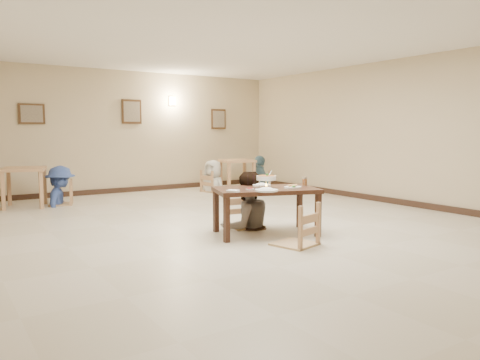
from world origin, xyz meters
TOP-DOWN VIEW (x-y plane):
  - floor at (0.00, 0.00)m, footprint 10.00×10.00m
  - ceiling at (0.00, 0.00)m, footprint 10.00×10.00m
  - wall_back at (0.00, 5.00)m, footprint 10.00×0.00m
  - wall_right at (4.00, 0.00)m, footprint 0.00×10.00m
  - baseboard_back at (0.00, 4.97)m, footprint 8.00×0.06m
  - baseboard_right at (3.97, 0.00)m, footprint 0.06×10.00m
  - picture_a at (-2.20, 4.96)m, footprint 0.55×0.04m
  - picture_b at (0.10, 4.96)m, footprint 0.50×0.04m
  - picture_c at (2.60, 4.96)m, footprint 0.45×0.04m
  - wall_sconce at (1.20, 4.96)m, footprint 0.16×0.05m
  - main_table at (-0.01, -0.80)m, footprint 1.66×1.25m
  - chair_far at (0.04, -0.17)m, footprint 0.49×0.49m
  - chair_near at (-0.08, -1.54)m, footprint 0.51×0.51m
  - main_diner at (0.01, -0.25)m, footprint 0.94×0.78m
  - curry_warmer at (-0.03, -0.82)m, footprint 0.32×0.29m
  - rice_plate_far at (0.09, -0.54)m, footprint 0.29×0.29m
  - rice_plate_near at (-0.23, -1.10)m, footprint 0.32×0.32m
  - fried_plate at (0.30, -1.03)m, footprint 0.28×0.28m
  - chili_dish at (-0.34, -0.85)m, footprint 0.12×0.12m
  - napkin_cutlery at (-0.66, -0.92)m, footprint 0.21×0.25m
  - drink_glass at (0.64, -0.90)m, footprint 0.07×0.07m
  - bg_table_left at (-2.58, 3.85)m, footprint 0.99×0.99m
  - bg_table_right at (2.46, 3.80)m, footprint 0.95×0.95m
  - bg_chair_lr at (-1.91, 3.78)m, footprint 0.46×0.46m
  - bg_chair_rl at (1.79, 3.88)m, footprint 0.48×0.48m
  - bg_chair_rr at (3.12, 3.73)m, footprint 0.43×0.43m
  - bg_diner_b at (-1.91, 3.78)m, footprint 0.99×1.20m
  - bg_diner_c at (1.79, 3.88)m, footprint 0.72×0.90m
  - bg_diner_d at (3.12, 3.73)m, footprint 0.46×1.04m

SIDE VIEW (x-z plane):
  - floor at x=0.00m, z-range 0.00..0.00m
  - baseboard_back at x=0.00m, z-range 0.00..0.12m
  - baseboard_right at x=3.97m, z-range 0.00..0.12m
  - bg_chair_rr at x=3.12m, z-range 0.00..0.90m
  - bg_chair_lr at x=-1.91m, z-range 0.00..0.97m
  - bg_chair_rl at x=1.79m, z-range 0.00..1.03m
  - chair_far at x=0.04m, z-range 0.00..1.05m
  - chair_near at x=-0.08m, z-range 0.00..1.08m
  - main_table at x=-0.01m, z-range 0.27..0.96m
  - bg_table_right at x=2.46m, z-range 0.26..1.05m
  - bg_table_left at x=-2.58m, z-range 0.26..1.06m
  - chili_dish at x=-0.34m, z-range 0.69..0.72m
  - napkin_cutlery at x=-0.66m, z-range 0.69..0.72m
  - rice_plate_far at x=0.09m, z-range 0.67..0.74m
  - rice_plate_near at x=-0.23m, z-range 0.67..0.74m
  - fried_plate at x=0.30m, z-range 0.68..0.74m
  - drink_glass at x=0.64m, z-range 0.69..0.83m
  - bg_diner_c at x=1.79m, z-range 0.00..1.60m
  - bg_diner_b at x=-1.91m, z-range 0.00..1.62m
  - curry_warmer at x=-0.03m, z-range 0.71..0.97m
  - bg_diner_d at x=3.12m, z-range 0.00..1.76m
  - main_diner at x=0.01m, z-range 0.00..1.78m
  - wall_back at x=0.00m, z-range -3.50..6.50m
  - wall_right at x=4.00m, z-range -3.50..6.50m
  - picture_c at x=2.60m, z-range 1.57..2.12m
  - picture_a at x=-2.20m, z-range 1.67..2.12m
  - picture_b at x=0.10m, z-range 1.70..2.30m
  - wall_sconce at x=1.20m, z-range 2.19..2.41m
  - ceiling at x=0.00m, z-range 3.00..3.00m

